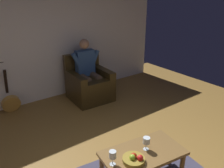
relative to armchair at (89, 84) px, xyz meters
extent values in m
cube|color=silver|center=(0.83, -0.59, 0.94)|extent=(6.03, 0.06, 2.54)
cube|color=#312510|center=(0.00, 0.04, -0.13)|extent=(0.86, 0.86, 0.41)
cube|color=#312510|center=(0.01, 0.10, 0.12)|extent=(0.54, 0.73, 0.10)
cube|color=#312510|center=(-0.33, 0.06, 0.19)|extent=(0.19, 0.83, 0.24)
cube|color=#312510|center=(0.33, 0.02, 0.19)|extent=(0.19, 0.83, 0.24)
cube|color=#312510|center=(-0.02, -0.31, 0.35)|extent=(0.82, 0.16, 0.56)
cube|color=navy|center=(-0.01, -0.14, 0.45)|extent=(0.41, 0.20, 0.55)
sphere|color=#A87A5B|center=(-0.01, -0.14, 0.86)|extent=(0.20, 0.20, 0.20)
cylinder|color=brown|center=(-0.12, 0.06, 0.19)|extent=(0.15, 0.40, 0.13)
cylinder|color=brown|center=(-0.11, 0.26, -0.08)|extent=(0.12, 0.12, 0.51)
cylinder|color=navy|center=(-0.23, -0.08, 0.57)|extent=(0.20, 0.10, 0.29)
cylinder|color=brown|center=(0.13, 0.05, 0.19)|extent=(0.15, 0.40, 0.13)
cylinder|color=brown|center=(0.14, 0.25, -0.08)|extent=(0.12, 0.12, 0.51)
cylinder|color=navy|center=(0.22, -0.10, 0.57)|extent=(0.20, 0.10, 0.29)
cube|color=brown|center=(0.70, 2.42, 0.06)|extent=(1.06, 0.68, 0.04)
cylinder|color=brown|center=(0.28, 2.70, -0.15)|extent=(0.06, 0.06, 0.37)
cylinder|color=brown|center=(0.22, 2.26, -0.15)|extent=(0.06, 0.06, 0.37)
cylinder|color=brown|center=(1.11, 2.14, -0.15)|extent=(0.06, 0.06, 0.37)
cylinder|color=#B88537|center=(1.55, -0.38, -0.16)|extent=(0.35, 0.19, 0.36)
cylinder|color=black|center=(1.55, -0.33, -0.14)|extent=(0.10, 0.03, 0.09)
cube|color=black|center=(1.55, -0.50, 0.26)|extent=(0.05, 0.18, 0.52)
cube|color=black|center=(1.55, -0.59, 0.58)|extent=(0.07, 0.07, 0.14)
cylinder|color=silver|center=(1.12, 2.37, 0.08)|extent=(0.07, 0.07, 0.01)
cylinder|color=silver|center=(1.12, 2.37, 0.13)|extent=(0.01, 0.01, 0.09)
cylinder|color=silver|center=(1.12, 2.37, 0.22)|extent=(0.08, 0.08, 0.09)
cylinder|color=#590C19|center=(1.12, 2.37, 0.20)|extent=(0.07, 0.07, 0.03)
cylinder|color=silver|center=(0.63, 2.40, 0.08)|extent=(0.07, 0.07, 0.01)
cylinder|color=silver|center=(0.63, 2.40, 0.13)|extent=(0.01, 0.01, 0.09)
cylinder|color=silver|center=(0.63, 2.40, 0.21)|extent=(0.09, 0.09, 0.08)
cylinder|color=#590C19|center=(0.63, 2.40, 0.19)|extent=(0.08, 0.08, 0.03)
cylinder|color=olive|center=(0.90, 2.48, 0.11)|extent=(0.26, 0.26, 0.05)
sphere|color=#84B128|center=(0.92, 2.48, 0.15)|extent=(0.07, 0.07, 0.07)
sphere|color=red|center=(0.86, 2.54, 0.15)|extent=(0.07, 0.07, 0.07)
sphere|color=#B1280E|center=(0.89, 2.47, 0.15)|extent=(0.07, 0.07, 0.07)
camera|label=1|loc=(2.33, 4.00, 1.88)|focal=36.72mm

